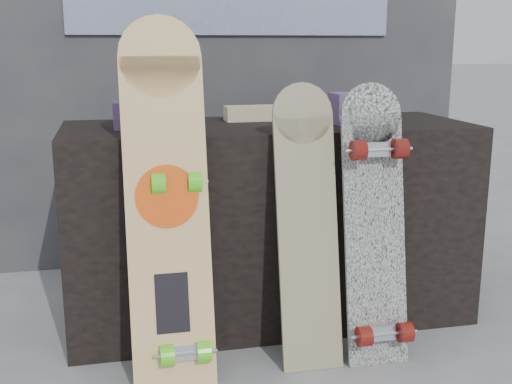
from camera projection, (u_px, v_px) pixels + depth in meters
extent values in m
plane|color=slate|center=(302.00, 370.00, 2.24)|extent=(60.00, 60.00, 0.00)
cube|color=black|center=(269.00, 222.00, 2.62)|extent=(1.60, 0.60, 0.80)
cube|color=#333439|center=(230.00, 45.00, 3.27)|extent=(2.40, 0.20, 2.20)
cube|color=navy|center=(233.00, 3.00, 3.12)|extent=(1.60, 0.02, 0.30)
cube|color=#573368|center=(137.00, 115.00, 2.40)|extent=(0.18, 0.12, 0.10)
cube|color=#573368|center=(350.00, 108.00, 2.53)|extent=(0.14, 0.14, 0.12)
cube|color=#D1B78C|center=(252.00, 113.00, 2.64)|extent=(0.22, 0.10, 0.06)
cube|color=#CCC08A|center=(168.00, 223.00, 2.11)|extent=(0.27, 0.26, 1.07)
cylinder|color=#CCC08A|center=(160.00, 56.00, 2.10)|extent=(0.27, 0.08, 0.27)
cylinder|color=#F14F0F|center=(167.00, 196.00, 2.10)|extent=(0.21, 0.05, 0.20)
cube|color=black|center=(172.00, 303.00, 2.10)|extent=(0.11, 0.05, 0.19)
cube|color=beige|center=(308.00, 242.00, 2.23)|extent=(0.21, 0.20, 0.88)
cylinder|color=beige|center=(302.00, 113.00, 2.22)|extent=(0.21, 0.06, 0.21)
cube|color=white|center=(375.00, 240.00, 2.25)|extent=(0.22, 0.17, 0.87)
cylinder|color=white|center=(371.00, 114.00, 2.23)|extent=(0.22, 0.05, 0.22)
cube|color=silver|center=(382.00, 333.00, 2.23)|extent=(0.09, 0.04, 0.05)
cylinder|color=#63120E|center=(364.00, 336.00, 2.19)|extent=(0.04, 0.07, 0.07)
cylinder|color=#63120E|center=(405.00, 332.00, 2.23)|extent=(0.05, 0.07, 0.07)
cube|color=silver|center=(377.00, 150.00, 2.20)|extent=(0.09, 0.04, 0.05)
cylinder|color=#63120E|center=(358.00, 150.00, 2.16)|extent=(0.04, 0.07, 0.07)
cylinder|color=#63120E|center=(400.00, 149.00, 2.19)|extent=(0.05, 0.07, 0.07)
cube|color=black|center=(179.00, 266.00, 2.17)|extent=(0.19, 0.22, 0.76)
cylinder|color=black|center=(173.00, 152.00, 2.18)|extent=(0.19, 0.06, 0.19)
cube|color=silver|center=(185.00, 352.00, 2.12)|extent=(0.09, 0.04, 0.06)
cylinder|color=#57ED21|center=(167.00, 355.00, 2.08)|extent=(0.05, 0.07, 0.07)
cylinder|color=#57ED21|center=(204.00, 352.00, 2.11)|extent=(0.05, 0.07, 0.07)
cube|color=silver|center=(176.00, 183.00, 2.13)|extent=(0.09, 0.04, 0.06)
cylinder|color=#57ED21|center=(158.00, 184.00, 2.10)|extent=(0.05, 0.07, 0.07)
cylinder|color=#57ED21|center=(195.00, 182.00, 2.13)|extent=(0.05, 0.07, 0.07)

